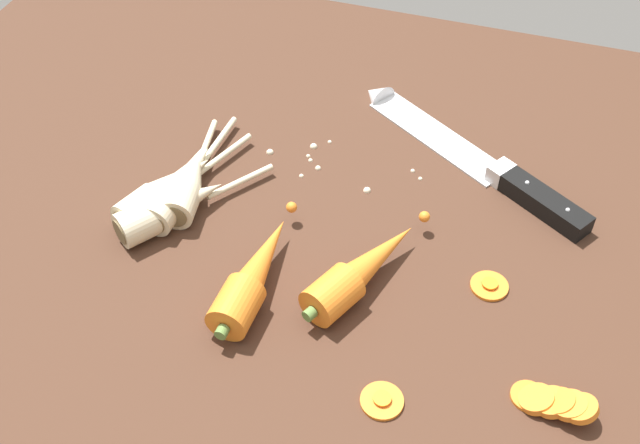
{
  "coord_description": "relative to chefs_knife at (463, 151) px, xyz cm",
  "views": [
    {
      "loc": [
        18.15,
        -57.27,
        60.71
      ],
      "look_at": [
        0.0,
        -2.0,
        1.5
      ],
      "focal_mm": 43.55,
      "sensor_mm": 36.0,
      "label": 1
    }
  ],
  "objects": [
    {
      "name": "whole_carrot_second",
      "position": [
        -6.04,
        -23.22,
        1.45
      ],
      "size": [
        9.99,
        17.51,
        4.2
      ],
      "color": "orange",
      "rests_on": "ground_plane"
    },
    {
      "name": "parsnip_back",
      "position": [
        -28.13,
        -16.44,
        1.33
      ],
      "size": [
        5.78,
        17.86,
        4.0
      ],
      "color": "beige",
      "rests_on": "ground_plane"
    },
    {
      "name": "mince_crumbs",
      "position": [
        -15.26,
        -6.7,
        -0.27
      ],
      "size": [
        18.97,
        7.62,
        0.88
      ],
      "color": "beige",
      "rests_on": "ground_plane"
    },
    {
      "name": "parsnip_front",
      "position": [
        -29.72,
        -18.46,
        1.33
      ],
      "size": [
        9.12,
        19.47,
        4.0
      ],
      "color": "beige",
      "rests_on": "ground_plane"
    },
    {
      "name": "whole_carrot",
      "position": [
        -16.01,
        -27.14,
        1.45
      ],
      "size": [
        4.57,
        18.77,
        4.2
      ],
      "color": "orange",
      "rests_on": "ground_plane"
    },
    {
      "name": "parsnip_mid_right",
      "position": [
        -28.64,
        -17.08,
        1.33
      ],
      "size": [
        4.45,
        20.47,
        4.0
      ],
      "color": "beige",
      "rests_on": "ground_plane"
    },
    {
      "name": "chefs_knife",
      "position": [
        0.0,
        0.0,
        0.0
      ],
      "size": [
        31.1,
        21.46,
        4.18
      ],
      "color": "silver",
      "rests_on": "ground_plane"
    },
    {
      "name": "carrot_slice_stray_near",
      "position": [
        6.49,
        -19.51,
        -0.29
      ],
      "size": [
        3.87,
        3.87,
        0.7
      ],
      "color": "orange",
      "rests_on": "ground_plane"
    },
    {
      "name": "carrot_slice_stack",
      "position": [
        14.07,
        -31.64,
        0.29
      ],
      "size": [
        7.53,
        3.93,
        2.93
      ],
      "color": "orange",
      "rests_on": "ground_plane"
    },
    {
      "name": "parsnip_mid_left",
      "position": [
        -27.99,
        -20.85,
        1.33
      ],
      "size": [
        12.98,
        17.01,
        4.0
      ],
      "color": "beige",
      "rests_on": "ground_plane"
    },
    {
      "name": "carrot_slice_stray_mid",
      "position": [
        -0.41,
        -35.79,
        -0.29
      ],
      "size": [
        3.94,
        3.94,
        0.7
      ],
      "color": "orange",
      "rests_on": "ground_plane"
    },
    {
      "name": "ground_plane",
      "position": [
        -12.24,
        -15.47,
        -2.65
      ],
      "size": [
        120.0,
        90.0,
        4.0
      ],
      "primitive_type": "cube",
      "color": "#42281C"
    }
  ]
}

